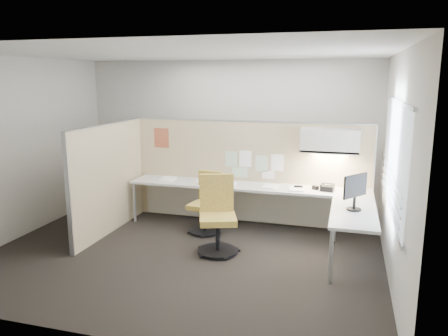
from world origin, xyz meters
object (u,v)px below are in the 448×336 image
(chair_left, at_px, (207,205))
(desk, at_px, (265,196))
(phone, at_px, (327,188))
(chair_right, at_px, (217,217))
(monitor, at_px, (355,190))

(chair_left, bearing_deg, desk, 24.43)
(chair_left, relative_size, phone, 4.23)
(desk, xyz_separation_m, chair_right, (-0.50, -0.98, -0.09))
(phone, bearing_deg, chair_right, -135.27)
(desk, bearing_deg, chair_right, -117.02)
(chair_left, xyz_separation_m, phone, (1.87, 0.37, 0.33))
(monitor, bearing_deg, chair_left, 112.31)
(monitor, height_order, phone, monitor)
(desk, bearing_deg, chair_left, -165.46)
(phone, bearing_deg, desk, -164.57)
(monitor, xyz_separation_m, phone, (-0.41, 0.96, -0.23))
(desk, distance_m, chair_right, 1.11)
(chair_left, height_order, monitor, monitor)
(chair_left, xyz_separation_m, monitor, (2.28, -0.59, 0.56))
(chair_right, xyz_separation_m, phone, (1.47, 1.12, 0.27))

